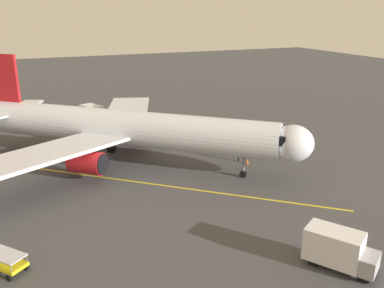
# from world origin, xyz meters

# --- Properties ---
(ground_plane) EXTENTS (220.00, 220.00, 0.00)m
(ground_plane) POSITION_xyz_m (0.00, 0.00, 0.00)
(ground_plane) COLOR #424244
(apron_lead_in_line) EXTENTS (30.31, 26.47, 0.01)m
(apron_lead_in_line) POSITION_xyz_m (-1.87, 8.13, 0.01)
(apron_lead_in_line) COLOR yellow
(apron_lead_in_line) RESTS_ON ground
(airplane) EXTENTS (33.60, 32.41, 11.50)m
(airplane) POSITION_xyz_m (-1.66, 1.94, 4.00)
(airplane) COLOR silver
(airplane) RESTS_ON ground
(ground_crew_marshaller) EXTENTS (0.37, 0.46, 1.71)m
(ground_crew_marshaller) POSITION_xyz_m (-16.95, 7.28, 0.89)
(ground_crew_marshaller) COLOR #23232D
(ground_crew_marshaller) RESTS_ON ground
(ground_crew_wing_walker) EXTENTS (0.46, 0.46, 1.71)m
(ground_crew_wing_walker) POSITION_xyz_m (-13.90, 6.78, 0.89)
(ground_crew_wing_walker) COLOR #23232D
(ground_crew_wing_walker) RESTS_ON ground
(ground_crew_loader) EXTENTS (0.43, 0.30, 1.71)m
(ground_crew_loader) POSITION_xyz_m (-1.83, -7.24, 0.89)
(ground_crew_loader) COLOR #23232D
(ground_crew_loader) RESTS_ON ground
(box_truck_near_nose) EXTENTS (4.10, 4.93, 2.62)m
(box_truck_near_nose) POSITION_xyz_m (-10.04, 27.04, 1.39)
(box_truck_near_nose) COLOR #9E9EA3
(box_truck_near_nose) RESTS_ON ground
(baggage_cart_portside) EXTENTS (2.75, 2.89, 1.27)m
(baggage_cart_portside) POSITION_xyz_m (10.15, 18.81, 0.66)
(baggage_cart_portside) COLOR yellow
(baggage_cart_portside) RESTS_ON ground
(box_truck_starboard_side) EXTENTS (3.76, 4.99, 2.62)m
(box_truck_starboard_side) POSITION_xyz_m (-1.92, -16.16, 1.39)
(box_truck_starboard_side) COLOR #9E9EA3
(box_truck_starboard_side) RESTS_ON ground
(safety_cone_nose_left) EXTENTS (0.32, 0.32, 0.55)m
(safety_cone_nose_left) POSITION_xyz_m (-24.84, 2.01, 0.28)
(safety_cone_nose_left) COLOR #F2590F
(safety_cone_nose_left) RESTS_ON ground
(safety_cone_nose_right) EXTENTS (0.32, 0.32, 0.55)m
(safety_cone_nose_right) POSITION_xyz_m (-14.37, 7.88, 0.28)
(safety_cone_nose_right) COLOR #F2590F
(safety_cone_nose_right) RESTS_ON ground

